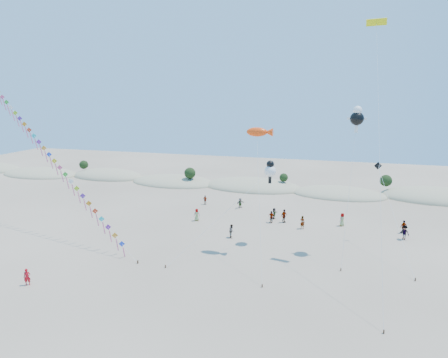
# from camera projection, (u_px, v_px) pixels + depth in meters

# --- Properties ---
(ground) EXTENTS (160.00, 160.00, 0.00)m
(ground) POSITION_uv_depth(u_px,v_px,m) (139.00, 320.00, 29.56)
(ground) COLOR #84705B
(ground) RESTS_ON ground
(dune_ridge) EXTENTS (145.30, 11.49, 5.57)m
(dune_ridge) POSITION_uv_depth(u_px,v_px,m) (257.00, 187.00, 71.68)
(dune_ridge) COLOR tan
(dune_ridge) RESTS_ON ground
(kite_train) EXTENTS (31.11, 12.99, 20.94)m
(kite_train) POSITION_uv_depth(u_px,v_px,m) (45.00, 149.00, 47.79)
(kite_train) COLOR #3F2D1E
(kite_train) RESTS_ON ground
(fish_kite) EXTENTS (3.64, 9.50, 13.97)m
(fish_kite) POSITION_uv_depth(u_px,v_px,m) (260.00, 132.00, 40.61)
(fish_kite) COLOR #3F2D1E
(fish_kite) RESTS_ON ground
(cartoon_kite_low) EXTENTS (9.80, 10.68, 9.99)m
(cartoon_kite_low) POSITION_uv_depth(u_px,v_px,m) (270.00, 170.00, 43.54)
(cartoon_kite_low) COLOR #3F2D1E
(cartoon_kite_low) RESTS_ON ground
(cartoon_kite_high) EXTENTS (2.00, 6.91, 16.26)m
(cartoon_kite_high) POSITION_uv_depth(u_px,v_px,m) (357.00, 117.00, 40.05)
(cartoon_kite_high) COLOR #3F2D1E
(cartoon_kite_high) RESTS_ON ground
(parafoil_kite) EXTENTS (1.99, 16.12, 24.87)m
(parafoil_kite) POSITION_uv_depth(u_px,v_px,m) (377.00, 30.00, 37.12)
(parafoil_kite) COLOR #3F2D1E
(parafoil_kite) RESTS_ON ground
(dark_kite) EXTENTS (3.41, 10.97, 9.61)m
(dark_kite) POSITION_uv_depth(u_px,v_px,m) (387.00, 194.00, 42.13)
(dark_kite) COLOR #3F2D1E
(dark_kite) RESTS_ON ground
(flyer_foreground) EXTENTS (0.71, 0.67, 1.63)m
(flyer_foreground) POSITION_uv_depth(u_px,v_px,m) (27.00, 277.00, 34.85)
(flyer_foreground) COLOR #A90D17
(flyer_foreground) RESTS_ON ground
(beachgoers) EXTENTS (29.69, 13.69, 1.90)m
(beachgoers) POSITION_uv_depth(u_px,v_px,m) (290.00, 218.00, 51.50)
(beachgoers) COLOR slate
(beachgoers) RESTS_ON ground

